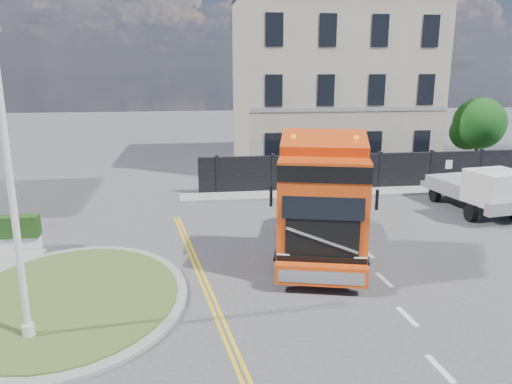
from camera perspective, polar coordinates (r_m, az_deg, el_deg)
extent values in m
plane|color=#424244|center=(18.51, 3.45, -6.92)|extent=(120.00, 120.00, 0.00)
cylinder|color=gray|center=(15.84, -20.49, -11.40)|extent=(6.80, 6.80, 0.12)
cylinder|color=#314D1E|center=(15.81, -20.51, -11.14)|extent=(6.20, 6.20, 0.05)
cube|color=black|center=(28.15, 12.03, 2.30)|extent=(18.00, 0.25, 2.00)
cube|color=silver|center=(32.00, 26.54, 2.52)|extent=(2.60, 0.12, 2.00)
cube|color=#BCAB95|center=(34.74, 8.24, 12.17)|extent=(12.00, 10.00, 11.00)
cylinder|color=#382619|center=(34.45, 23.84, 3.88)|extent=(0.24, 0.24, 2.40)
sphere|color=#123810|center=(34.19, 24.17, 7.18)|extent=(3.20, 3.20, 3.20)
sphere|color=#123810|center=(34.34, 23.01, 6.31)|extent=(2.20, 2.20, 2.20)
cube|color=gray|center=(27.54, 12.54, 0.00)|extent=(20.00, 1.60, 0.12)
cube|color=black|center=(18.61, 7.39, -4.18)|extent=(4.36, 7.43, 0.50)
cube|color=#D5420F|center=(16.31, 7.61, -1.15)|extent=(3.40, 3.48, 3.10)
cube|color=#D5420F|center=(17.16, 7.71, 3.98)|extent=(2.93, 1.65, 1.55)
cube|color=black|center=(14.82, 7.72, -0.95)|extent=(2.38, 0.67, 1.16)
cube|color=#D5420F|center=(15.22, 7.45, -9.37)|extent=(2.78, 1.06, 0.61)
cylinder|color=black|center=(16.07, 3.12, -8.08)|extent=(0.63, 1.20, 1.15)
cylinder|color=gray|center=(16.07, 3.12, -8.08)|extent=(0.54, 0.71, 0.63)
cylinder|color=black|center=(16.12, 11.72, -8.31)|extent=(0.63, 1.20, 1.15)
cylinder|color=gray|center=(16.12, 11.72, -8.31)|extent=(0.54, 0.71, 0.63)
cylinder|color=black|center=(19.76, 3.87, -3.77)|extent=(0.63, 1.20, 1.15)
cylinder|color=gray|center=(19.76, 3.87, -3.77)|extent=(0.54, 0.71, 0.63)
cylinder|color=black|center=(19.79, 10.82, -3.96)|extent=(0.63, 1.20, 1.15)
cylinder|color=gray|center=(19.79, 10.82, -3.96)|extent=(0.54, 0.71, 0.63)
cylinder|color=black|center=(21.03, 4.07, -2.65)|extent=(0.63, 1.20, 1.15)
cylinder|color=gray|center=(21.03, 4.07, -2.65)|extent=(0.54, 0.71, 0.63)
cylinder|color=black|center=(21.06, 10.59, -2.84)|extent=(0.63, 1.20, 1.15)
cylinder|color=gray|center=(21.06, 10.59, -2.84)|extent=(0.54, 0.71, 0.63)
cube|color=gray|center=(25.73, 23.59, -0.21)|extent=(2.95, 5.61, 0.28)
cube|color=silver|center=(24.21, 25.76, 0.47)|extent=(2.41, 2.32, 1.45)
cylinder|color=black|center=(23.91, 23.35, -2.19)|extent=(0.28, 0.78, 0.78)
cylinder|color=black|center=(26.72, 19.75, -0.22)|extent=(0.28, 0.78, 0.78)
cylinder|color=black|center=(27.74, 23.64, -0.07)|extent=(0.28, 0.78, 0.78)
cylinder|color=silver|center=(12.85, -26.09, -0.64)|extent=(0.17, 0.17, 7.39)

